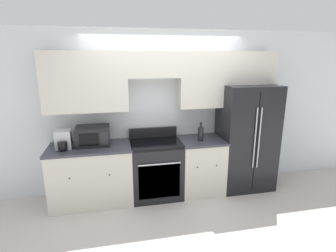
# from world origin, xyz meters

# --- Properties ---
(ground_plane) EXTENTS (12.00, 12.00, 0.00)m
(ground_plane) POSITION_xyz_m (0.00, 0.00, 0.00)
(ground_plane) COLOR beige
(wall_back) EXTENTS (8.00, 0.39, 2.60)m
(wall_back) POSITION_xyz_m (0.01, 0.58, 1.53)
(wall_back) COLOR silver
(wall_back) RESTS_ON ground_plane
(lower_cabinets_left) EXTENTS (1.22, 0.64, 0.90)m
(lower_cabinets_left) POSITION_xyz_m (-1.18, 0.31, 0.45)
(lower_cabinets_left) COLOR beige
(lower_cabinets_left) RESTS_ON ground_plane
(lower_cabinets_right) EXTENTS (0.72, 0.64, 0.90)m
(lower_cabinets_right) POSITION_xyz_m (0.54, 0.31, 0.45)
(lower_cabinets_right) COLOR beige
(lower_cabinets_right) RESTS_ON ground_plane
(oven_range) EXTENTS (0.78, 0.65, 1.06)m
(oven_range) POSITION_xyz_m (-0.19, 0.31, 0.46)
(oven_range) COLOR black
(oven_range) RESTS_ON ground_plane
(refrigerator) EXTENTS (0.89, 0.72, 1.75)m
(refrigerator) POSITION_xyz_m (1.33, 0.34, 0.88)
(refrigerator) COLOR black
(refrigerator) RESTS_ON ground_plane
(microwave) EXTENTS (0.49, 0.38, 0.28)m
(microwave) POSITION_xyz_m (-1.13, 0.39, 1.04)
(microwave) COLOR black
(microwave) RESTS_ON lower_cabinets_left
(bottle) EXTENTS (0.09, 0.09, 0.30)m
(bottle) POSITION_xyz_m (0.51, 0.25, 1.02)
(bottle) COLOR black
(bottle) RESTS_ON lower_cabinets_right
(electric_kettle) EXTENTS (0.22, 0.26, 0.27)m
(electric_kettle) POSITION_xyz_m (-1.53, 0.29, 1.02)
(electric_kettle) COLOR #B7B7BC
(electric_kettle) RESTS_ON lower_cabinets_left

